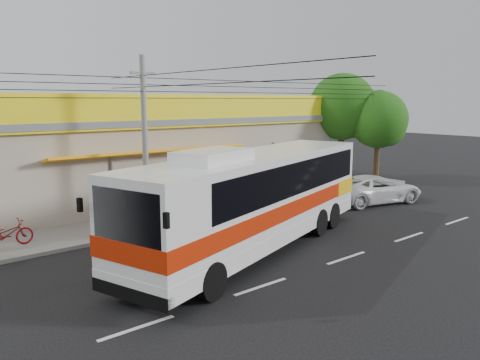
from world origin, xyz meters
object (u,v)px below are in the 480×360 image
at_px(motorbike_red, 6,234).
at_px(white_car, 374,189).
at_px(coach_bus, 259,193).
at_px(utility_pole, 143,87).
at_px(tree_near, 344,109).
at_px(tree_far, 380,122).

distance_m(motorbike_red, white_car, 17.68).
relative_size(coach_bus, motorbike_red, 6.87).
bearing_deg(utility_pole, coach_bus, -69.12).
bearing_deg(tree_near, coach_bus, -152.70).
relative_size(white_car, tree_far, 0.88).
height_order(coach_bus, utility_pole, utility_pole).
height_order(white_car, tree_near, tree_near).
bearing_deg(coach_bus, white_car, -6.75).
xyz_separation_m(motorbike_red, white_car, (17.33, -3.51, 0.09)).
bearing_deg(white_car, tree_far, -43.05).
bearing_deg(tree_far, tree_near, 115.90).
distance_m(white_car, tree_near, 7.53).
bearing_deg(coach_bus, motorbike_red, 124.98).
relative_size(utility_pole, tree_far, 5.64).
distance_m(motorbike_red, tree_near, 21.51).
bearing_deg(motorbike_red, tree_near, -91.79).
relative_size(coach_bus, utility_pole, 0.38).
xyz_separation_m(coach_bus, utility_pole, (-1.90, 4.98, 3.86)).
xyz_separation_m(coach_bus, motorbike_red, (-7.30, 5.50, -1.45)).
relative_size(motorbike_red, white_car, 0.35).
height_order(motorbike_red, tree_near, tree_near).
bearing_deg(utility_pole, motorbike_red, 174.51).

